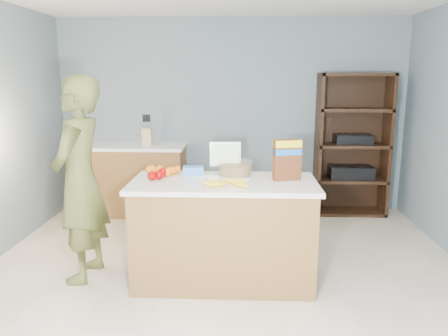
{
  "coord_description": "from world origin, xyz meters",
  "views": [
    {
      "loc": [
        0.16,
        -3.26,
        1.76
      ],
      "look_at": [
        0.0,
        0.35,
        1.0
      ],
      "focal_mm": 35.0,
      "sensor_mm": 36.0,
      "label": 1
    }
  ],
  "objects_px": {
    "shelving_unit": "(351,147)",
    "cereal_box": "(287,157)",
    "tv": "(225,155)",
    "counter_peninsula": "(224,235)",
    "person": "(80,180)"
  },
  "relations": [
    {
      "from": "shelving_unit",
      "to": "cereal_box",
      "type": "xyz_separation_m",
      "value": [
        -1.02,
        -1.99,
        0.23
      ]
    },
    {
      "from": "tv",
      "to": "shelving_unit",
      "type": "bearing_deg",
      "value": 47.97
    },
    {
      "from": "shelving_unit",
      "to": "cereal_box",
      "type": "relative_size",
      "value": 5.25
    },
    {
      "from": "counter_peninsula",
      "to": "shelving_unit",
      "type": "relative_size",
      "value": 0.87
    },
    {
      "from": "person",
      "to": "cereal_box",
      "type": "relative_size",
      "value": 5.18
    },
    {
      "from": "shelving_unit",
      "to": "counter_peninsula",
      "type": "bearing_deg",
      "value": -127.11
    },
    {
      "from": "cereal_box",
      "to": "person",
      "type": "bearing_deg",
      "value": -179.04
    },
    {
      "from": "shelving_unit",
      "to": "cereal_box",
      "type": "distance_m",
      "value": 2.25
    },
    {
      "from": "person",
      "to": "cereal_box",
      "type": "height_order",
      "value": "person"
    },
    {
      "from": "shelving_unit",
      "to": "tv",
      "type": "distance_m",
      "value": 2.32
    },
    {
      "from": "counter_peninsula",
      "to": "shelving_unit",
      "type": "bearing_deg",
      "value": 52.89
    },
    {
      "from": "person",
      "to": "tv",
      "type": "bearing_deg",
      "value": 106.92
    },
    {
      "from": "tv",
      "to": "cereal_box",
      "type": "height_order",
      "value": "cereal_box"
    },
    {
      "from": "tv",
      "to": "cereal_box",
      "type": "distance_m",
      "value": 0.6
    },
    {
      "from": "counter_peninsula",
      "to": "tv",
      "type": "height_order",
      "value": "tv"
    }
  ]
}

